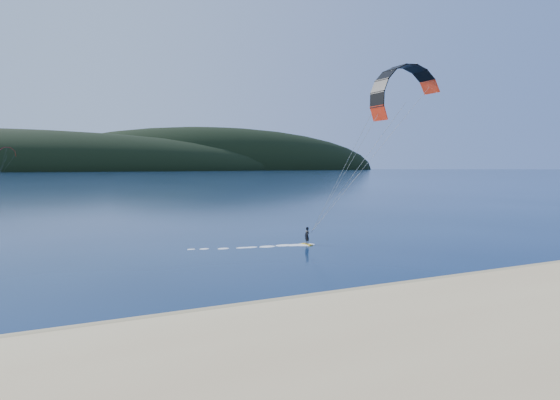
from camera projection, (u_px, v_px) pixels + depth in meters
name	position (u px, v px, depth m)	size (l,w,h in m)	color
ground	(304.00, 338.00, 20.41)	(1800.00, 1800.00, 0.00)	#071A37
wet_sand	(260.00, 308.00, 24.42)	(220.00, 2.50, 0.10)	#998559
headland	(45.00, 171.00, 686.81)	(1200.00, 310.00, 140.00)	black
kitesurfer_near	(398.00, 110.00, 40.83)	(20.01, 9.02, 15.43)	gold
kitesurfer_far	(7.00, 155.00, 187.46)	(8.10, 8.16, 13.07)	gold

